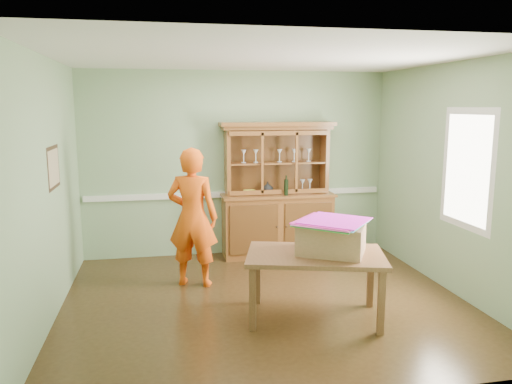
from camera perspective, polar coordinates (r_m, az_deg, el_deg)
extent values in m
plane|color=#462F16|center=(5.81, 1.04, -12.38)|extent=(4.50, 4.50, 0.00)
plane|color=white|center=(5.41, 1.14, 15.19)|extent=(4.50, 4.50, 0.00)
plane|color=#86A67D|center=(7.40, -2.17, 3.24)|extent=(4.50, 0.00, 4.50)
plane|color=#86A67D|center=(5.44, -22.75, 0.13)|extent=(0.00, 4.00, 4.00)
plane|color=#86A67D|center=(6.31, 21.50, 1.44)|extent=(0.00, 4.00, 4.00)
plane|color=#86A67D|center=(3.55, 7.89, -3.99)|extent=(4.50, 0.00, 4.50)
cube|color=white|center=(7.44, -2.12, -0.23)|extent=(4.41, 0.05, 0.08)
cube|color=#352215|center=(5.70, -22.09, 2.62)|extent=(0.03, 0.60, 0.46)
cube|color=#C2B18E|center=(5.70, -22.03, 2.62)|extent=(0.01, 0.52, 0.38)
cube|color=white|center=(6.03, 22.95, 2.43)|extent=(0.03, 0.96, 1.36)
cube|color=white|center=(6.03, 22.90, 2.43)|extent=(0.01, 0.80, 1.20)
cube|color=brown|center=(7.42, 2.45, -3.84)|extent=(1.60, 0.49, 0.89)
cube|color=brown|center=(7.32, 2.49, -0.33)|extent=(1.65, 0.54, 0.04)
cube|color=#573014|center=(7.48, 2.10, 3.64)|extent=(1.51, 0.04, 0.93)
cube|color=brown|center=(7.20, -3.30, 3.39)|extent=(0.05, 0.34, 0.93)
cube|color=brown|center=(7.54, 7.78, 3.60)|extent=(0.05, 0.34, 0.93)
cube|color=brown|center=(7.30, 2.39, 7.37)|extent=(1.60, 0.39, 0.05)
cube|color=brown|center=(7.27, 2.43, 7.79)|extent=(1.67, 0.43, 0.05)
cube|color=brown|center=(7.34, 2.36, 3.34)|extent=(1.41, 0.29, 0.02)
imported|color=#B2B2B7|center=(7.36, 1.33, 0.54)|extent=(0.16, 0.16, 0.17)
imported|color=yellow|center=(7.31, -0.71, 0.00)|extent=(0.19, 0.19, 0.05)
cylinder|color=black|center=(7.18, 3.47, 0.75)|extent=(0.06, 0.06, 0.28)
cube|color=brown|center=(5.20, 6.82, -7.23)|extent=(1.57, 1.17, 0.05)
cube|color=brown|center=(5.00, -0.40, -12.10)|extent=(0.08, 0.08, 0.65)
cube|color=brown|center=(5.65, 0.18, -9.51)|extent=(0.08, 0.08, 0.65)
cube|color=brown|center=(5.06, 14.12, -12.14)|extent=(0.08, 0.08, 0.65)
cube|color=brown|center=(5.70, 12.95, -9.58)|extent=(0.08, 0.08, 0.65)
cube|color=#AC7A58|center=(5.20, 8.61, -5.27)|extent=(0.82, 0.77, 0.30)
cube|color=gold|center=(5.14, 8.57, -3.65)|extent=(0.86, 0.86, 0.01)
cube|color=green|center=(5.14, 8.57, -3.56)|extent=(0.86, 0.86, 0.01)
cube|color=#32B1EC|center=(5.14, 8.57, -3.46)|extent=(0.86, 0.86, 0.01)
cube|color=#EE70C7|center=(5.14, 8.58, -3.36)|extent=(0.86, 0.86, 0.01)
cube|color=#E623A5|center=(5.13, 8.58, -3.26)|extent=(0.86, 0.86, 0.01)
cube|color=#E122D7|center=(5.13, 8.58, -3.16)|extent=(0.86, 0.86, 0.01)
imported|color=#FF5910|center=(6.13, -7.26, -2.88)|extent=(0.72, 0.59, 1.71)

